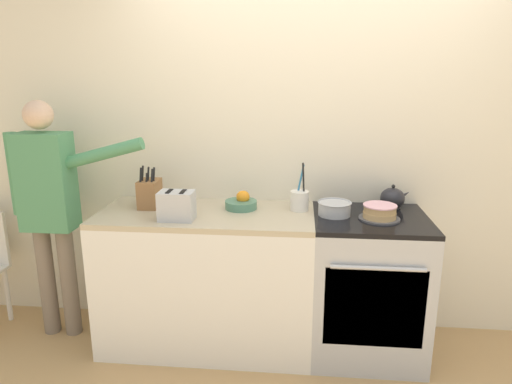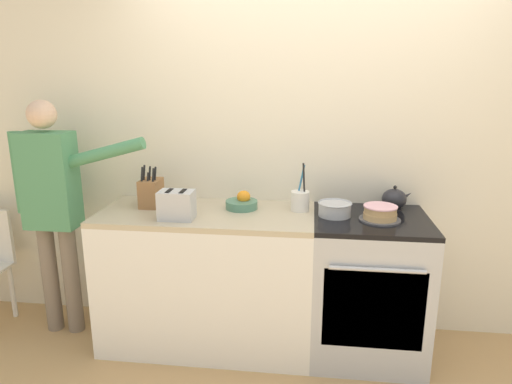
{
  "view_description": "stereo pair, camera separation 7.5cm",
  "coord_description": "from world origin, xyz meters",
  "px_view_note": "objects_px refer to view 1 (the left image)",
  "views": [
    {
      "loc": [
        -0.11,
        -2.44,
        1.8
      ],
      "look_at": [
        -0.37,
        0.29,
        1.08
      ],
      "focal_mm": 32.0,
      "sensor_mm": 36.0,
      "label": 1
    },
    {
      "loc": [
        -0.03,
        -2.43,
        1.8
      ],
      "look_at": [
        -0.37,
        0.29,
        1.08
      ],
      "focal_mm": 32.0,
      "sensor_mm": 36.0,
      "label": 2
    }
  ],
  "objects_px": {
    "tea_kettle": "(393,198)",
    "utensil_crock": "(300,200)",
    "stove_range": "(367,285)",
    "knife_block": "(150,193)",
    "mixing_bowl": "(334,208)",
    "toaster": "(177,206)",
    "layer_cake": "(380,212)",
    "fruit_bowl": "(242,202)",
    "person_baker": "(50,201)"
  },
  "relations": [
    {
      "from": "mixing_bowl",
      "to": "utensil_crock",
      "type": "xyz_separation_m",
      "value": [
        -0.22,
        0.09,
        0.02
      ]
    },
    {
      "from": "tea_kettle",
      "to": "toaster",
      "type": "bearing_deg",
      "value": -164.28
    },
    {
      "from": "utensil_crock",
      "to": "person_baker",
      "type": "bearing_deg",
      "value": -176.65
    },
    {
      "from": "stove_range",
      "to": "knife_block",
      "type": "relative_size",
      "value": 3.3
    },
    {
      "from": "stove_range",
      "to": "mixing_bowl",
      "type": "height_order",
      "value": "mixing_bowl"
    },
    {
      "from": "utensil_crock",
      "to": "fruit_bowl",
      "type": "xyz_separation_m",
      "value": [
        -0.38,
        0.0,
        -0.03
      ]
    },
    {
      "from": "utensil_crock",
      "to": "person_baker",
      "type": "height_order",
      "value": "person_baker"
    },
    {
      "from": "tea_kettle",
      "to": "mixing_bowl",
      "type": "bearing_deg",
      "value": -153.13
    },
    {
      "from": "stove_range",
      "to": "toaster",
      "type": "relative_size",
      "value": 4.09
    },
    {
      "from": "tea_kettle",
      "to": "person_baker",
      "type": "relative_size",
      "value": 0.12
    },
    {
      "from": "knife_block",
      "to": "utensil_crock",
      "type": "bearing_deg",
      "value": 1.47
    },
    {
      "from": "stove_range",
      "to": "toaster",
      "type": "bearing_deg",
      "value": -172.0
    },
    {
      "from": "tea_kettle",
      "to": "utensil_crock",
      "type": "xyz_separation_m",
      "value": [
        -0.61,
        -0.11,
        0.0
      ]
    },
    {
      "from": "stove_range",
      "to": "tea_kettle",
      "type": "xyz_separation_m",
      "value": [
        0.17,
        0.21,
        0.53
      ]
    },
    {
      "from": "tea_kettle",
      "to": "person_baker",
      "type": "bearing_deg",
      "value": -174.74
    },
    {
      "from": "stove_range",
      "to": "fruit_bowl",
      "type": "distance_m",
      "value": 0.98
    },
    {
      "from": "layer_cake",
      "to": "toaster",
      "type": "relative_size",
      "value": 1.1
    },
    {
      "from": "knife_block",
      "to": "fruit_bowl",
      "type": "distance_m",
      "value": 0.61
    },
    {
      "from": "layer_cake",
      "to": "knife_block",
      "type": "distance_m",
      "value": 1.49
    },
    {
      "from": "mixing_bowl",
      "to": "toaster",
      "type": "relative_size",
      "value": 0.94
    },
    {
      "from": "mixing_bowl",
      "to": "person_baker",
      "type": "xyz_separation_m",
      "value": [
        -1.87,
        -0.01,
        0.0
      ]
    },
    {
      "from": "knife_block",
      "to": "layer_cake",
      "type": "bearing_deg",
      "value": -4.61
    },
    {
      "from": "tea_kettle",
      "to": "utensil_crock",
      "type": "relative_size",
      "value": 0.61
    },
    {
      "from": "tea_kettle",
      "to": "layer_cake",
      "type": "bearing_deg",
      "value": -115.97
    },
    {
      "from": "person_baker",
      "to": "knife_block",
      "type": "bearing_deg",
      "value": 3.11
    },
    {
      "from": "utensil_crock",
      "to": "person_baker",
      "type": "relative_size",
      "value": 0.2
    },
    {
      "from": "mixing_bowl",
      "to": "utensil_crock",
      "type": "relative_size",
      "value": 0.66
    },
    {
      "from": "tea_kettle",
      "to": "knife_block",
      "type": "distance_m",
      "value": 1.61
    },
    {
      "from": "tea_kettle",
      "to": "mixing_bowl",
      "type": "xyz_separation_m",
      "value": [
        -0.39,
        -0.2,
        -0.02
      ]
    },
    {
      "from": "utensil_crock",
      "to": "toaster",
      "type": "xyz_separation_m",
      "value": [
        -0.74,
        -0.27,
        0.02
      ]
    },
    {
      "from": "layer_cake",
      "to": "utensil_crock",
      "type": "bearing_deg",
      "value": 163.47
    },
    {
      "from": "fruit_bowl",
      "to": "person_baker",
      "type": "distance_m",
      "value": 1.28
    },
    {
      "from": "fruit_bowl",
      "to": "tea_kettle",
      "type": "bearing_deg",
      "value": 6.24
    },
    {
      "from": "fruit_bowl",
      "to": "person_baker",
      "type": "relative_size",
      "value": 0.13
    },
    {
      "from": "knife_block",
      "to": "toaster",
      "type": "xyz_separation_m",
      "value": [
        0.25,
        -0.24,
        -0.01
      ]
    },
    {
      "from": "stove_range",
      "to": "layer_cake",
      "type": "height_order",
      "value": "layer_cake"
    },
    {
      "from": "stove_range",
      "to": "layer_cake",
      "type": "xyz_separation_m",
      "value": [
        0.04,
        -0.04,
        0.51
      ]
    },
    {
      "from": "mixing_bowl",
      "to": "fruit_bowl",
      "type": "distance_m",
      "value": 0.61
    },
    {
      "from": "stove_range",
      "to": "knife_block",
      "type": "bearing_deg",
      "value": 176.94
    },
    {
      "from": "person_baker",
      "to": "toaster",
      "type": "bearing_deg",
      "value": -13.78
    },
    {
      "from": "fruit_bowl",
      "to": "toaster",
      "type": "relative_size",
      "value": 0.92
    },
    {
      "from": "tea_kettle",
      "to": "utensil_crock",
      "type": "height_order",
      "value": "utensil_crock"
    },
    {
      "from": "mixing_bowl",
      "to": "person_baker",
      "type": "distance_m",
      "value": 1.87
    },
    {
      "from": "layer_cake",
      "to": "fruit_bowl",
      "type": "xyz_separation_m",
      "value": [
        -0.87,
        0.15,
        -0.0
      ]
    },
    {
      "from": "stove_range",
      "to": "fruit_bowl",
      "type": "relative_size",
      "value": 4.43
    },
    {
      "from": "knife_block",
      "to": "tea_kettle",
      "type": "bearing_deg",
      "value": 4.9
    },
    {
      "from": "knife_block",
      "to": "person_baker",
      "type": "relative_size",
      "value": 0.17
    },
    {
      "from": "toaster",
      "to": "knife_block",
      "type": "bearing_deg",
      "value": 135.47
    },
    {
      "from": "toaster",
      "to": "person_baker",
      "type": "relative_size",
      "value": 0.14
    },
    {
      "from": "tea_kettle",
      "to": "utensil_crock",
      "type": "bearing_deg",
      "value": -169.64
    }
  ]
}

